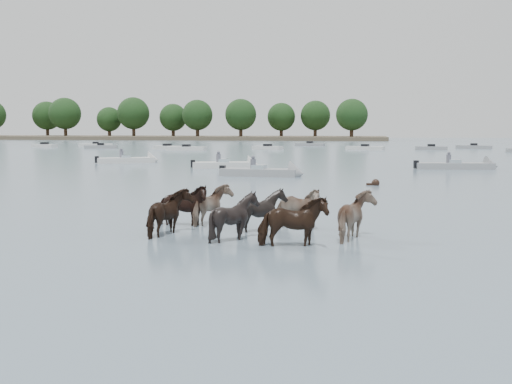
# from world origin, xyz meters

# --- Properties ---
(ground) EXTENTS (400.00, 400.00, 0.00)m
(ground) POSITION_xyz_m (0.00, 0.00, 0.00)
(ground) COLOR slate
(ground) RESTS_ON ground
(shoreline) EXTENTS (160.00, 30.00, 1.00)m
(shoreline) POSITION_xyz_m (-70.00, 150.00, 0.50)
(shoreline) COLOR #4C4233
(shoreline) RESTS_ON ground
(pony_herd) EXTENTS (7.14, 4.56, 1.51)m
(pony_herd) POSITION_xyz_m (1.13, 1.20, 0.56)
(pony_herd) COLOR black
(pony_herd) RESTS_ON ground
(swimming_pony) EXTENTS (0.72, 0.44, 0.44)m
(swimming_pony) POSITION_xyz_m (4.91, 16.78, 0.10)
(swimming_pony) COLOR black
(swimming_pony) RESTS_ON ground
(motorboat_a) EXTENTS (5.43, 2.89, 1.92)m
(motorboat_a) POSITION_xyz_m (-5.78, 29.02, 0.23)
(motorboat_a) COLOR silver
(motorboat_a) RESTS_ON ground
(motorboat_b) EXTENTS (5.64, 1.92, 1.92)m
(motorboat_b) POSITION_xyz_m (-1.61, 21.73, 0.23)
(motorboat_b) COLOR gray
(motorboat_b) RESTS_ON ground
(motorboat_c) EXTENTS (6.43, 2.50, 1.92)m
(motorboat_c) POSITION_xyz_m (11.83, 31.25, 0.22)
(motorboat_c) COLOR gray
(motorboat_c) RESTS_ON ground
(motorboat_f) EXTENTS (5.56, 4.14, 1.92)m
(motorboat_f) POSITION_xyz_m (-16.16, 34.35, 0.23)
(motorboat_f) COLOR silver
(motorboat_f) RESTS_ON ground
(distant_flotilla) EXTENTS (101.78, 26.70, 0.93)m
(distant_flotilla) POSITION_xyz_m (-0.51, 73.43, 0.26)
(distant_flotilla) COLOR silver
(distant_flotilla) RESTS_ON ground
(treeline) EXTENTS (148.41, 22.85, 12.54)m
(treeline) POSITION_xyz_m (-68.33, 149.35, 6.99)
(treeline) COLOR #382619
(treeline) RESTS_ON ground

